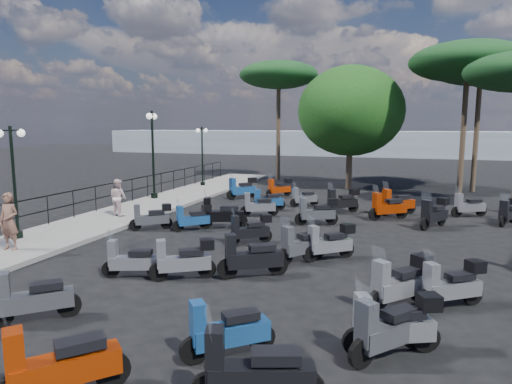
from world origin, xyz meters
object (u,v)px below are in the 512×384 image
(scooter_4, at_px, (258,206))
(scooter_8, at_px, (193,218))
(scooter_6, at_px, (59,366))
(scooter_11, at_px, (279,188))
(scooter_20, at_px, (301,245))
(scooter_18, at_px, (226,332))
(scooter_22, at_px, (434,214))
(scooter_14, at_px, (251,258))
(scooter_24, at_px, (393,325))
(lamp_post_2, at_px, (202,152))
(broadleaf_tree, at_px, (351,111))
(scooter_1, at_px, (33,299))
(scooter_21, at_px, (330,243))
(scooter_10, at_px, (267,201))
(scooter_17, at_px, (342,201))
(scooter_16, at_px, (304,198))
(scooter_19, at_px, (400,283))
(scooter_26, at_px, (452,286))
(pine_2, at_px, (279,75))
(scooter_13, at_px, (183,260))
(scooter_28, at_px, (508,212))
(scooter_15, at_px, (317,212))
(pine_0, at_px, (481,70))
(pedestrian_far, at_px, (118,197))
(scooter_3, at_px, (222,215))
(lamp_post_0, at_px, (14,175))
(scooter_23, at_px, (397,203))
(lamp_post_1, at_px, (153,149))
(pine_1, at_px, (468,62))
(scooter_7, at_px, (131,261))
(scooter_9, at_px, (250,230))
(scooter_2, at_px, (151,217))
(scooter_30, at_px, (388,208))
(scooter_25, at_px, (388,331))
(scooter_29, at_px, (468,206))

(scooter_4, distance_m, scooter_8, 3.53)
(scooter_6, distance_m, scooter_11, 18.66)
(scooter_6, bearing_deg, scooter_20, -60.84)
(scooter_18, bearing_deg, scooter_22, -58.98)
(scooter_4, xyz_separation_m, scooter_14, (2.24, -7.41, 0.06))
(scooter_11, distance_m, scooter_24, 16.93)
(scooter_24, bearing_deg, lamp_post_2, 9.38)
(scooter_18, height_order, broadleaf_tree, broadleaf_tree)
(scooter_1, height_order, scooter_21, scooter_1)
(scooter_10, bearing_deg, scooter_17, -113.44)
(scooter_18, height_order, scooter_24, scooter_24)
(scooter_16, height_order, scooter_19, scooter_19)
(scooter_26, height_order, pine_2, pine_2)
(lamp_post_2, bearing_deg, scooter_20, -45.30)
(scooter_1, relative_size, scooter_20, 0.92)
(scooter_13, xyz_separation_m, scooter_14, (1.54, 0.69, 0.01))
(scooter_18, height_order, scooter_28, scooter_18)
(scooter_15, height_order, scooter_18, scooter_15)
(scooter_13, distance_m, pine_0, 21.76)
(scooter_1, bearing_deg, pedestrian_far, -16.90)
(scooter_3, distance_m, pine_2, 16.66)
(scooter_1, distance_m, scooter_16, 14.31)
(lamp_post_0, xyz_separation_m, pedestrian_far, (0.92, 4.20, -1.32))
(scooter_22, xyz_separation_m, pine_0, (2.59, 10.76, 6.33))
(pedestrian_far, height_order, scooter_23, pedestrian_far)
(lamp_post_1, bearing_deg, scooter_8, -65.17)
(lamp_post_1, bearing_deg, pine_1, 6.05)
(scooter_6, bearing_deg, scooter_19, -89.62)
(scooter_16, bearing_deg, pine_1, -92.85)
(scooter_7, relative_size, scooter_13, 1.00)
(scooter_22, bearing_deg, scooter_8, 50.81)
(scooter_28, bearing_deg, scooter_4, 35.86)
(scooter_10, relative_size, scooter_15, 0.88)
(lamp_post_0, bearing_deg, pine_2, 82.06)
(scooter_9, bearing_deg, scooter_1, 125.50)
(scooter_14, xyz_separation_m, scooter_26, (4.64, -0.51, -0.02))
(scooter_6, relative_size, scooter_10, 1.05)
(scooter_2, distance_m, scooter_30, 9.36)
(scooter_13, relative_size, scooter_30, 0.98)
(scooter_1, bearing_deg, scooter_20, -79.06)
(scooter_20, relative_size, scooter_30, 0.97)
(broadleaf_tree, bearing_deg, scooter_25, -81.12)
(scooter_4, relative_size, pine_0, 0.19)
(lamp_post_1, xyz_separation_m, scooter_30, (11.43, -1.06, -2.13))
(scooter_11, distance_m, scooter_15, 7.04)
(scooter_2, height_order, pine_0, pine_0)
(scooter_29, bearing_deg, scooter_7, 111.99)
(pedestrian_far, height_order, scooter_16, pedestrian_far)
(pine_2, bearing_deg, scooter_7, -84.32)
(scooter_20, xyz_separation_m, pine_1, (5.42, 14.19, 6.54))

